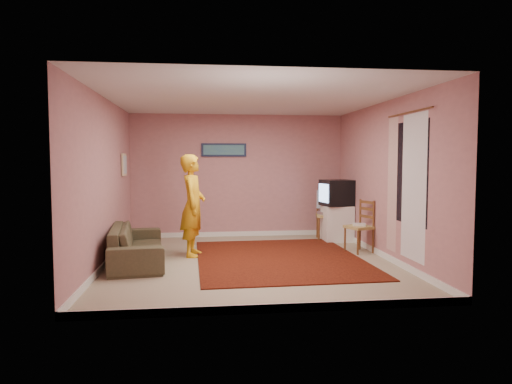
{
  "coord_description": "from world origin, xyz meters",
  "views": [
    {
      "loc": [
        -0.76,
        -7.22,
        1.63
      ],
      "look_at": [
        0.16,
        0.6,
        1.08
      ],
      "focal_mm": 32.0,
      "sensor_mm": 36.0,
      "label": 1
    }
  ],
  "objects": [
    {
      "name": "person",
      "position": [
        -0.92,
        0.58,
        0.87
      ],
      "size": [
        0.49,
        0.68,
        1.73
      ],
      "primitive_type": "imported",
      "rotation": [
        0.0,
        0.0,
        1.45
      ],
      "color": "gold",
      "rests_on": "ground"
    },
    {
      "name": "curtain_rod",
      "position": [
        2.2,
        -0.9,
        2.32
      ],
      "size": [
        0.02,
        1.4,
        0.02
      ],
      "primitive_type": "cylinder",
      "rotation": [
        1.57,
        0.0,
        0.0
      ],
      "color": "brown",
      "rests_on": "wall_right"
    },
    {
      "name": "game_console",
      "position": [
        2.0,
        0.53,
        0.49
      ],
      "size": [
        0.24,
        0.19,
        0.04
      ],
      "primitive_type": "cube",
      "rotation": [
        0.0,
        0.0,
        -0.22
      ],
      "color": "silver",
      "rests_on": "chair_b"
    },
    {
      "name": "picture_left",
      "position": [
        -2.22,
        1.6,
        1.55
      ],
      "size": [
        0.04,
        0.38,
        0.42
      ],
      "color": "beige",
      "rests_on": "wall_left"
    },
    {
      "name": "curtain_sheer",
      "position": [
        2.23,
        -1.05,
        1.25
      ],
      "size": [
        0.01,
        0.75,
        2.1
      ],
      "primitive_type": "cube",
      "color": "silver",
      "rests_on": "wall_right"
    },
    {
      "name": "crt_tv",
      "position": [
        1.94,
        1.69,
        0.98
      ],
      "size": [
        0.68,
        0.63,
        0.52
      ],
      "rotation": [
        0.0,
        0.0,
        0.16
      ],
      "color": "black",
      "rests_on": "tv_cabinet"
    },
    {
      "name": "area_rug",
      "position": [
        0.5,
        0.16,
        0.01
      ],
      "size": [
        2.75,
        3.4,
        0.02
      ],
      "primitive_type": "cube",
      "rotation": [
        0.0,
        0.0,
        0.03
      ],
      "color": "black",
      "rests_on": "ground"
    },
    {
      "name": "dvd_player",
      "position": [
        1.81,
        1.9,
        0.55
      ],
      "size": [
        0.41,
        0.34,
        0.06
      ],
      "primitive_type": "cube",
      "rotation": [
        0.0,
        0.0,
        0.23
      ],
      "color": "#A2A2A7",
      "rests_on": "chair_a"
    },
    {
      "name": "baseboard_left",
      "position": [
        -2.24,
        0.0,
        0.05
      ],
      "size": [
        0.02,
        5.0,
        0.1
      ],
      "primitive_type": "cube",
      "color": "silver",
      "rests_on": "ground"
    },
    {
      "name": "baseboard_back",
      "position": [
        0.0,
        2.49,
        0.05
      ],
      "size": [
        4.5,
        0.02,
        0.1
      ],
      "primitive_type": "cube",
      "color": "silver",
      "rests_on": "ground"
    },
    {
      "name": "wall_front",
      "position": [
        0.0,
        -2.5,
        1.3
      ],
      "size": [
        4.5,
        0.02,
        2.6
      ],
      "primitive_type": "cube",
      "color": "#B57778",
      "rests_on": "ground"
    },
    {
      "name": "blue_throw",
      "position": [
        1.81,
        2.09,
        0.82
      ],
      "size": [
        0.36,
        0.05,
        0.38
      ],
      "primitive_type": "cube",
      "color": "#94C3F3",
      "rests_on": "chair_a"
    },
    {
      "name": "curtain_floral",
      "position": [
        2.21,
        -0.35,
        1.25
      ],
      "size": [
        0.01,
        0.35,
        2.1
      ],
      "primitive_type": "cube",
      "color": "beige",
      "rests_on": "wall_right"
    },
    {
      "name": "baseboard_right",
      "position": [
        2.24,
        0.0,
        0.05
      ],
      "size": [
        0.02,
        5.0,
        0.1
      ],
      "primitive_type": "cube",
      "color": "silver",
      "rests_on": "ground"
    },
    {
      "name": "wall_back",
      "position": [
        0.0,
        2.5,
        1.3
      ],
      "size": [
        4.5,
        0.02,
        2.6
      ],
      "primitive_type": "cube",
      "color": "#B57778",
      "rests_on": "ground"
    },
    {
      "name": "wall_left",
      "position": [
        -2.25,
        0.0,
        1.3
      ],
      "size": [
        0.02,
        5.0,
        2.6
      ],
      "primitive_type": "cube",
      "color": "#B57778",
      "rests_on": "ground"
    },
    {
      "name": "chair_b",
      "position": [
        2.0,
        0.53,
        0.56
      ],
      "size": [
        0.52,
        0.53,
        0.5
      ],
      "rotation": [
        0.0,
        0.0,
        -1.22
      ],
      "color": "tan",
      "rests_on": "ground"
    },
    {
      "name": "wall_right",
      "position": [
        2.25,
        0.0,
        1.3
      ],
      "size": [
        0.02,
        5.0,
        2.6
      ],
      "primitive_type": "cube",
      "color": "#B57778",
      "rests_on": "ground"
    },
    {
      "name": "ceiling",
      "position": [
        0.0,
        0.0,
        2.6
      ],
      "size": [
        4.5,
        5.0,
        0.02
      ],
      "primitive_type": "cube",
      "color": "silver",
      "rests_on": "wall_back"
    },
    {
      "name": "sofa",
      "position": [
        -1.8,
        0.13,
        0.3
      ],
      "size": [
        1.02,
        2.1,
        0.59
      ],
      "primitive_type": "imported",
      "rotation": [
        0.0,
        0.0,
        1.69
      ],
      "color": "#4B442D",
      "rests_on": "ground"
    },
    {
      "name": "picture_back",
      "position": [
        -0.3,
        2.47,
        1.85
      ],
      "size": [
        0.95,
        0.04,
        0.28
      ],
      "color": "#141B37",
      "rests_on": "wall_back"
    },
    {
      "name": "window",
      "position": [
        2.24,
        -0.9,
        1.45
      ],
      "size": [
        0.01,
        1.1,
        1.5
      ],
      "primitive_type": "cube",
      "color": "black",
      "rests_on": "wall_right"
    },
    {
      "name": "ground",
      "position": [
        0.0,
        0.0,
        0.0
      ],
      "size": [
        5.0,
        5.0,
        0.0
      ],
      "primitive_type": "plane",
      "color": "tan",
      "rests_on": "ground"
    },
    {
      "name": "chair_a",
      "position": [
        1.81,
        1.9,
        0.62
      ],
      "size": [
        0.53,
        0.51,
        0.55
      ],
      "rotation": [
        0.0,
        0.0,
        -0.17
      ],
      "color": "tan",
      "rests_on": "ground"
    },
    {
      "name": "baseboard_front",
      "position": [
        0.0,
        -2.49,
        0.05
      ],
      "size": [
        4.5,
        0.02,
        0.1
      ],
      "primitive_type": "cube",
      "color": "silver",
      "rests_on": "ground"
    },
    {
      "name": "tv_cabinet",
      "position": [
        1.95,
        1.69,
        0.36
      ],
      "size": [
        0.56,
        0.51,
        0.72
      ],
      "primitive_type": "cube",
      "color": "white",
      "rests_on": "ground"
    }
  ]
}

